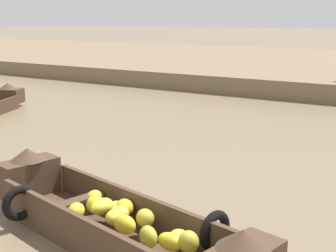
# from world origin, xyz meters

# --- Properties ---
(ground_plane) EXTENTS (300.00, 300.00, 0.00)m
(ground_plane) POSITION_xyz_m (0.00, 10.00, 0.00)
(ground_plane) COLOR #726047
(banana_boat) EXTENTS (4.80, 1.91, 0.90)m
(banana_boat) POSITION_xyz_m (0.39, 5.38, 0.32)
(banana_boat) COLOR #473323
(banana_boat) RESTS_ON ground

